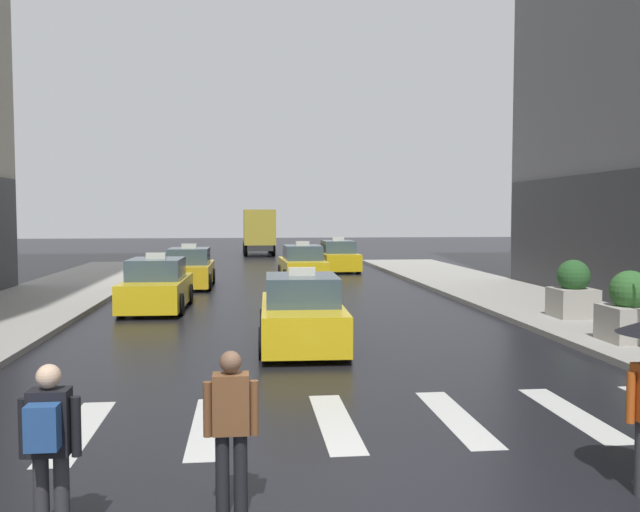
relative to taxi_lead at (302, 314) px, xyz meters
The scene contains 11 objects.
crosswalk_markings 5.73m from the taxi_lead, 89.93° to the right, with size 11.30×2.80×0.01m.
taxi_lead is the anchor object (origin of this frame).
taxi_second 7.47m from the taxi_lead, 122.82° to the left, with size 2.00×4.57×1.80m.
taxi_third 13.30m from the taxi_lead, 105.57° to the left, with size 1.95×4.55×1.80m.
taxi_fourth 14.84m from the taxi_lead, 85.08° to the left, with size 2.05×4.59×1.80m.
taxi_fifth 20.24m from the taxi_lead, 79.74° to the left, with size 1.98×4.57×1.80m.
box_truck 34.89m from the taxi_lead, 90.47° to the left, with size 2.36×7.57×3.35m.
pedestrian_with_backpack 9.46m from the taxi_lead, 108.76° to the right, with size 0.55×0.43×1.65m.
pedestrian_plain_coat 8.63m from the taxi_lead, 99.48° to the right, with size 0.55×0.24×1.65m.
planter_near_corner 7.38m from the taxi_lead, ahead, with size 1.10×1.10×1.60m.
planter_mid_block 8.15m from the taxi_lead, 17.48° to the left, with size 1.10×1.10×1.60m.
Camera 1 is at (-1.27, -6.42, 3.00)m, focal length 37.53 mm.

